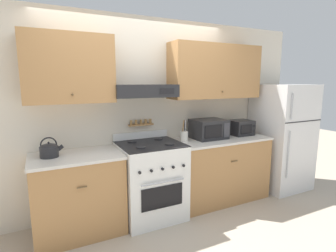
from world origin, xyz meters
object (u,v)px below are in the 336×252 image
object	(u,v)px
stove_range	(151,180)
utensil_crock	(184,136)
tea_kettle	(49,150)
toaster_oven	(241,128)
refrigerator	(281,137)
microwave	(209,129)

from	to	relation	value
stove_range	utensil_crock	xyz separation A→B (m)	(0.53, 0.07, 0.51)
tea_kettle	toaster_oven	world-z (taller)	toaster_oven
refrigerator	tea_kettle	size ratio (longest dim) A/B	6.75
refrigerator	toaster_oven	size ratio (longest dim) A/B	5.20
utensil_crock	toaster_oven	bearing A→B (deg)	-0.10
stove_range	refrigerator	distance (m)	2.31
stove_range	refrigerator	world-z (taller)	refrigerator
stove_range	tea_kettle	size ratio (longest dim) A/B	4.25
tea_kettle	utensil_crock	distance (m)	1.67
tea_kettle	stove_range	bearing A→B (deg)	-3.73
microwave	utensil_crock	size ratio (longest dim) A/B	1.58
stove_range	tea_kettle	distance (m)	1.25
tea_kettle	microwave	size ratio (longest dim) A/B	0.53
microwave	stove_range	bearing A→B (deg)	-174.40
refrigerator	toaster_oven	bearing A→B (deg)	172.41
utensil_crock	toaster_oven	distance (m)	0.99
toaster_oven	stove_range	bearing A→B (deg)	-177.27
refrigerator	microwave	bearing A→B (deg)	174.84
microwave	utensil_crock	bearing A→B (deg)	-177.53
stove_range	refrigerator	xyz separation A→B (m)	(2.29, -0.03, 0.35)
refrigerator	microwave	distance (m)	1.37
tea_kettle	toaster_oven	size ratio (longest dim) A/B	0.77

